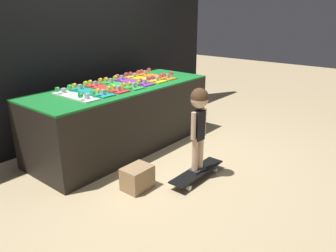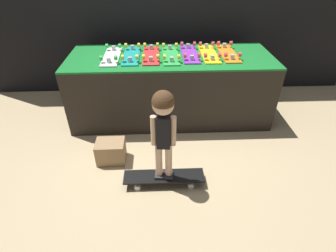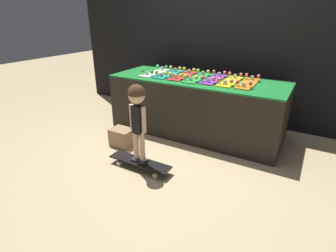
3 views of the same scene
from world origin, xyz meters
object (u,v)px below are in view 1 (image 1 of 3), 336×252
(skateboard_red_on_rack, at_px, (107,87))
(skateboard_on_floor, at_px, (197,172))
(skateboard_yellow_on_rack, at_px, (145,78))
(storage_box, at_px, (137,178))
(skateboard_white_on_rack, at_px, (75,95))
(skateboard_teal_on_rack, at_px, (91,91))
(skateboard_green_on_rack, at_px, (122,84))
(skateboard_purple_on_rack, at_px, (133,81))
(child, at_px, (199,114))
(skateboard_orange_on_rack, at_px, (156,76))

(skateboard_red_on_rack, bearing_deg, skateboard_on_floor, -85.05)
(skateboard_yellow_on_rack, xyz_separation_m, storage_box, (-1.10, -0.89, -0.69))
(skateboard_white_on_rack, xyz_separation_m, skateboard_teal_on_rack, (0.22, 0.01, 0.00))
(skateboard_green_on_rack, bearing_deg, skateboard_purple_on_rack, 10.12)
(child, bearing_deg, skateboard_yellow_on_rack, 69.82)
(skateboard_purple_on_rack, bearing_deg, skateboard_orange_on_rack, 0.63)
(skateboard_on_floor, distance_m, child, 0.63)
(skateboard_on_floor, relative_size, child, 0.85)
(skateboard_teal_on_rack, xyz_separation_m, skateboard_red_on_rack, (0.22, 0.00, 0.00))
(skateboard_teal_on_rack, height_order, skateboard_green_on_rack, same)
(skateboard_green_on_rack, bearing_deg, skateboard_white_on_rack, -179.82)
(skateboard_white_on_rack, distance_m, skateboard_orange_on_rack, 1.35)
(skateboard_red_on_rack, bearing_deg, skateboard_green_on_rack, -4.36)
(skateboard_orange_on_rack, bearing_deg, skateboard_green_on_rack, -176.18)
(skateboard_green_on_rack, xyz_separation_m, skateboard_purple_on_rack, (0.22, 0.04, 0.00))
(skateboard_yellow_on_rack, height_order, child, child)
(skateboard_yellow_on_rack, height_order, storage_box, skateboard_yellow_on_rack)
(skateboard_red_on_rack, xyz_separation_m, skateboard_orange_on_rack, (0.90, 0.03, 0.00))
(skateboard_white_on_rack, relative_size, skateboard_on_floor, 0.82)
(skateboard_green_on_rack, bearing_deg, skateboard_orange_on_rack, 3.82)
(skateboard_purple_on_rack, height_order, skateboard_on_floor, skateboard_purple_on_rack)
(skateboard_green_on_rack, height_order, skateboard_orange_on_rack, same)
(skateboard_purple_on_rack, distance_m, skateboard_orange_on_rack, 0.45)
(skateboard_red_on_rack, distance_m, skateboard_purple_on_rack, 0.45)
(skateboard_teal_on_rack, relative_size, skateboard_on_floor, 0.82)
(skateboard_green_on_rack, bearing_deg, child, -95.65)
(skateboard_yellow_on_rack, bearing_deg, storage_box, -140.86)
(skateboard_orange_on_rack, relative_size, child, 0.70)
(skateboard_teal_on_rack, height_order, child, child)
(skateboard_green_on_rack, height_order, storage_box, skateboard_green_on_rack)
(skateboard_white_on_rack, bearing_deg, child, -65.19)
(skateboard_white_on_rack, xyz_separation_m, skateboard_purple_on_rack, (0.90, 0.04, 0.00))
(skateboard_teal_on_rack, distance_m, skateboard_purple_on_rack, 0.67)
(skateboard_teal_on_rack, bearing_deg, skateboard_red_on_rack, 1.18)
(skateboard_purple_on_rack, xyz_separation_m, child, (-0.34, -1.24, -0.11))
(skateboard_on_floor, bearing_deg, skateboard_white_on_rack, 114.81)
(skateboard_white_on_rack, bearing_deg, skateboard_yellow_on_rack, 1.78)
(skateboard_teal_on_rack, distance_m, child, 1.26)
(skateboard_orange_on_rack, height_order, skateboard_on_floor, skateboard_orange_on_rack)
(child, bearing_deg, skateboard_green_on_rack, 88.87)
(skateboard_green_on_rack, xyz_separation_m, skateboard_on_floor, (-0.12, -1.20, -0.74))
(skateboard_purple_on_rack, relative_size, child, 0.70)
(storage_box, bearing_deg, skateboard_red_on_rack, 64.16)
(skateboard_red_on_rack, distance_m, skateboard_green_on_rack, 0.23)
(skateboard_red_on_rack, height_order, skateboard_orange_on_rack, same)
(skateboard_white_on_rack, distance_m, skateboard_red_on_rack, 0.45)
(skateboard_white_on_rack, distance_m, storage_box, 1.11)
(storage_box, bearing_deg, skateboard_teal_on_rack, 77.05)
(skateboard_green_on_rack, height_order, skateboard_purple_on_rack, same)
(skateboard_purple_on_rack, bearing_deg, skateboard_red_on_rack, -177.08)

